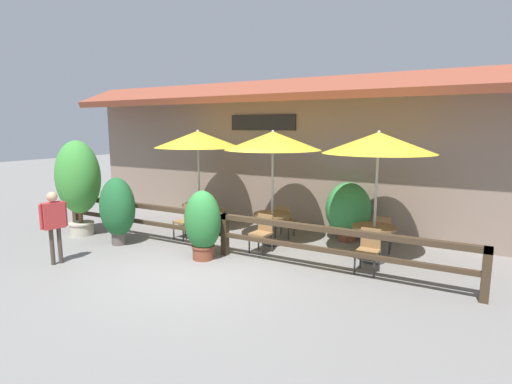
{
  "coord_description": "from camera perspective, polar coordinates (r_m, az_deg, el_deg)",
  "views": [
    {
      "loc": [
        4.86,
        -6.24,
        2.87
      ],
      "look_at": [
        0.6,
        1.42,
        1.45
      ],
      "focal_mm": 28.0,
      "sensor_mm": 36.0,
      "label": 1
    }
  ],
  "objects": [
    {
      "name": "ground_plane",
      "position": [
        8.41,
        -8.45,
        -10.82
      ],
      "size": [
        60.0,
        60.0,
        0.0
      ],
      "primitive_type": "plane",
      "color": "slate"
    },
    {
      "name": "dining_table_far",
      "position": [
        8.98,
        16.51,
        -5.68
      ],
      "size": [
        0.93,
        0.93,
        0.77
      ],
      "color": "brown",
      "rests_on": "ground"
    },
    {
      "name": "potted_plant_broad_leaf",
      "position": [
        10.38,
        13.02,
        -2.54
      ],
      "size": [
        1.15,
        1.03,
        1.5
      ],
      "color": "brown",
      "rests_on": "ground"
    },
    {
      "name": "potted_plant_corner_fern",
      "position": [
        10.34,
        -19.18,
        -2.23
      ],
      "size": [
        0.89,
        0.8,
        1.67
      ],
      "color": "#564C47",
      "rests_on": "ground"
    },
    {
      "name": "chair_far_wallside",
      "position": [
        9.7,
        17.55,
        -5.39
      ],
      "size": [
        0.46,
        0.46,
        0.87
      ],
      "rotation": [
        0.0,
        0.0,
        3.25
      ],
      "color": "olive",
      "rests_on": "ground"
    },
    {
      "name": "chair_middle_wallside",
      "position": [
        10.47,
        3.99,
        -3.91
      ],
      "size": [
        0.43,
        0.43,
        0.87
      ],
      "rotation": [
        0.0,
        0.0,
        3.16
      ],
      "color": "olive",
      "rests_on": "ground"
    },
    {
      "name": "dining_table_near",
      "position": [
        11.17,
        -8.07,
        -2.49
      ],
      "size": [
        0.93,
        0.93,
        0.77
      ],
      "color": "brown",
      "rests_on": "ground"
    },
    {
      "name": "building_facade",
      "position": [
        11.45,
        3.92,
        5.68
      ],
      "size": [
        14.28,
        1.49,
        4.23
      ],
      "color": "gray",
      "rests_on": "ground"
    },
    {
      "name": "chair_middle_streetside",
      "position": [
        9.27,
        0.91,
        -5.61
      ],
      "size": [
        0.46,
        0.46,
        0.87
      ],
      "rotation": [
        0.0,
        0.0,
        -0.1
      ],
      "color": "olive",
      "rests_on": "ground"
    },
    {
      "name": "potted_plant_entrance_palm",
      "position": [
        11.54,
        -24.06,
        1.59
      ],
      "size": [
        1.21,
        1.09,
        2.54
      ],
      "color": "#B7AD99",
      "rests_on": "ground"
    },
    {
      "name": "chair_near_wallside",
      "position": [
        11.76,
        -6.02,
        -2.48
      ],
      "size": [
        0.46,
        0.46,
        0.87
      ],
      "rotation": [
        0.0,
        0.0,
        3.03
      ],
      "color": "olive",
      "rests_on": "ground"
    },
    {
      "name": "pedestrian",
      "position": [
        9.35,
        -26.93,
        -3.33
      ],
      "size": [
        0.3,
        0.53,
        1.55
      ],
      "rotation": [
        0.0,
        0.0,
        1.3
      ],
      "color": "#42382D",
      "rests_on": "ground"
    },
    {
      "name": "potted_plant_small_flowering",
      "position": [
        8.78,
        -7.62,
        -4.45
      ],
      "size": [
        0.83,
        0.74,
        1.53
      ],
      "color": "brown",
      "rests_on": "ground"
    },
    {
      "name": "patio_umbrella_middle",
      "position": [
        9.6,
        2.41,
        7.3
      ],
      "size": [
        2.33,
        2.33,
        2.81
      ],
      "color": "#B7B2A8",
      "rests_on": "ground"
    },
    {
      "name": "patio_umbrella_near",
      "position": [
        10.94,
        -8.3,
        7.45
      ],
      "size": [
        2.33,
        2.33,
        2.81
      ],
      "color": "#B7B2A8",
      "rests_on": "ground"
    },
    {
      "name": "chair_near_streetside",
      "position": [
        10.59,
        -10.01,
        -3.87
      ],
      "size": [
        0.49,
        0.49,
        0.87
      ],
      "rotation": [
        0.0,
        0.0,
        -0.19
      ],
      "color": "olive",
      "rests_on": "ground"
    },
    {
      "name": "dining_table_middle",
      "position": [
        9.86,
        2.33,
        -3.97
      ],
      "size": [
        0.93,
        0.93,
        0.77
      ],
      "color": "brown",
      "rests_on": "ground"
    },
    {
      "name": "patio_umbrella_far",
      "position": [
        8.7,
        17.09,
        6.71
      ],
      "size": [
        2.33,
        2.33,
        2.81
      ],
      "color": "#B7B2A8",
      "rests_on": "ground"
    },
    {
      "name": "patio_railing",
      "position": [
        9.02,
        -4.49,
        -4.74
      ],
      "size": [
        10.4,
        0.14,
        0.95
      ],
      "color": "#3D2D1E",
      "rests_on": "ground"
    },
    {
      "name": "chair_far_streetside",
      "position": [
        8.31,
        15.79,
        -7.74
      ],
      "size": [
        0.44,
        0.44,
        0.87
      ],
      "rotation": [
        0.0,
        0.0,
        -0.04
      ],
      "color": "olive",
      "rests_on": "ground"
    }
  ]
}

